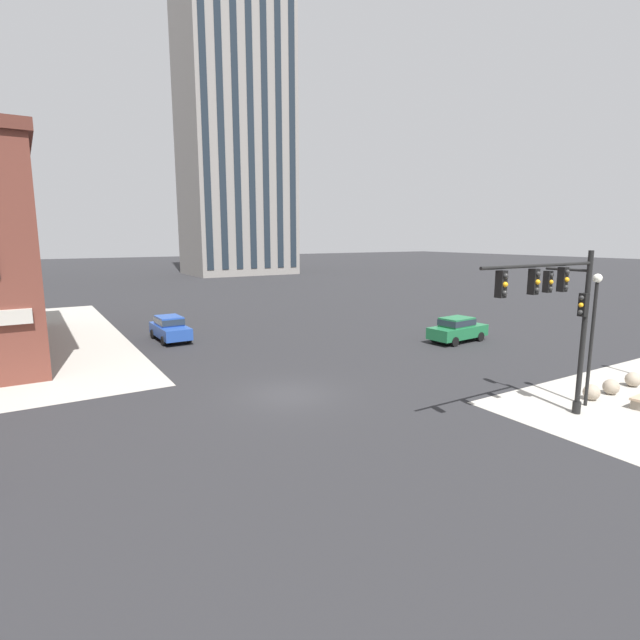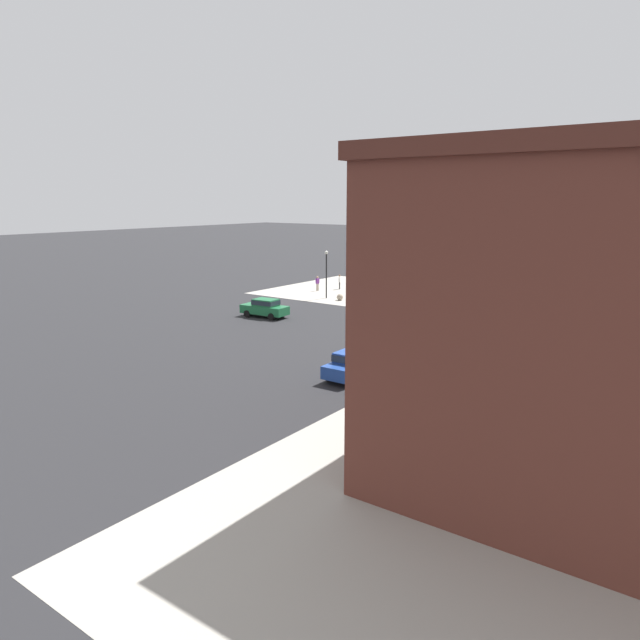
{
  "view_description": "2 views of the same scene",
  "coord_description": "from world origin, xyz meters",
  "views": [
    {
      "loc": [
        -9.75,
        -18.52,
        7.03
      ],
      "look_at": [
        2.12,
        0.75,
        3.12
      ],
      "focal_mm": 27.02,
      "sensor_mm": 36.0,
      "label": 1
    },
    {
      "loc": [
        -19.79,
        42.62,
        10.56
      ],
      "look_at": [
        2.44,
        12.4,
        2.72
      ],
      "focal_mm": 32.62,
      "sensor_mm": 36.0,
      "label": 2
    }
  ],
  "objects": [
    {
      "name": "street_lamp_corner_near",
      "position": [
        10.0,
        -7.87,
        3.48
      ],
      "size": [
        0.36,
        0.36,
        5.57
      ],
      "color": "black",
      "rests_on": "ground"
    },
    {
      "name": "traffic_signal_main",
      "position": [
        7.38,
        -8.01,
        4.44
      ],
      "size": [
        6.34,
        2.09,
        6.53
      ],
      "color": "black",
      "rests_on": "ground"
    },
    {
      "name": "ground_plane",
      "position": [
        0.0,
        0.0,
        0.0
      ],
      "size": [
        320.0,
        320.0,
        0.0
      ],
      "primitive_type": "plane",
      "color": "#262628"
    },
    {
      "name": "bollard_sphere_curb_b",
      "position": [
        12.42,
        -7.63,
        0.35
      ],
      "size": [
        0.7,
        0.7,
        0.7
      ],
      "primitive_type": "sphere",
      "color": "gray",
      "rests_on": "ground"
    },
    {
      "name": "car_main_southbound_far",
      "position": [
        14.95,
        3.83,
        0.92
      ],
      "size": [
        4.53,
        2.17,
        1.68
      ],
      "color": "#1E6B3D",
      "rests_on": "ground"
    },
    {
      "name": "car_main_southbound_near",
      "position": [
        -1.53,
        14.46,
        0.92
      ],
      "size": [
        1.96,
        4.44,
        1.68
      ],
      "color": "#23479E",
      "rests_on": "ground"
    },
    {
      "name": "residential_tower_skyline_right",
      "position": [
        26.11,
        69.6,
        35.17
      ],
      "size": [
        19.43,
        14.34,
        70.3
      ],
      "color": "gray",
      "rests_on": "ground"
    },
    {
      "name": "bollard_sphere_curb_c",
      "position": [
        14.5,
        -7.57,
        0.35
      ],
      "size": [
        0.7,
        0.7,
        0.7
      ],
      "primitive_type": "sphere",
      "color": "gray",
      "rests_on": "ground"
    },
    {
      "name": "bollard_sphere_curb_a",
      "position": [
        10.91,
        -7.59,
        0.35
      ],
      "size": [
        0.7,
        0.7,
        0.7
      ],
      "primitive_type": "sphere",
      "color": "gray",
      "rests_on": "ground"
    }
  ]
}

